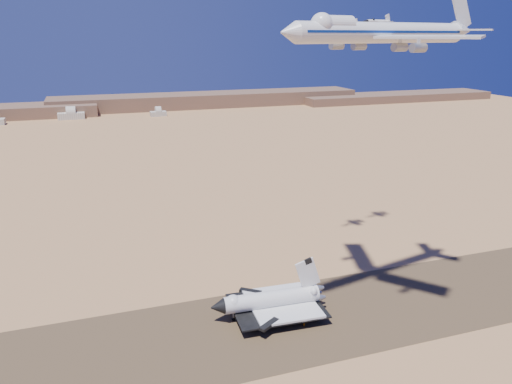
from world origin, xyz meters
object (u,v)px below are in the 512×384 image
object	(u,v)px
crew_b	(304,324)
carrier_747	(378,33)
shuttle	(271,301)
chase_jet_e	(378,21)
chase_jet_d	(345,26)
crew_c	(292,319)
crew_a	(307,320)

from	to	relation	value
crew_b	carrier_747	bearing A→B (deg)	-137.24
shuttle	chase_jet_e	world-z (taller)	chase_jet_e
shuttle	crew_b	xyz separation A→B (m)	(8.09, -10.75, -4.53)
crew_b	chase_jet_e	distance (m)	128.37
chase_jet_d	shuttle	bearing A→B (deg)	-155.67
crew_c	chase_jet_e	distance (m)	127.70
crew_a	chase_jet_d	distance (m)	114.82
shuttle	crew_c	xyz separation A→B (m)	(5.45, -6.39, -4.59)
crew_b	crew_a	bearing A→B (deg)	-90.34
crew_b	chase_jet_d	xyz separation A→B (m)	(38.33, 52.32, 96.69)
crew_c	chase_jet_d	distance (m)	115.50
carrier_747	crew_c	size ratio (longest dim) A/B	46.00
crew_c	chase_jet_d	world-z (taller)	chase_jet_d
carrier_747	crew_c	bearing A→B (deg)	157.91
crew_b	chase_jet_d	size ratio (longest dim) A/B	0.12
crew_a	carrier_747	bearing A→B (deg)	-93.58
chase_jet_d	chase_jet_e	world-z (taller)	chase_jet_e
crew_b	chase_jet_e	xyz separation A→B (m)	(56.94, 58.75, 98.92)
crew_a	chase_jet_d	bearing A→B (deg)	-33.84
shuttle	crew_a	world-z (taller)	shuttle
carrier_747	chase_jet_d	world-z (taller)	carrier_747
crew_a	chase_jet_e	distance (m)	126.53
shuttle	carrier_747	xyz separation A→B (m)	(29.13, -10.56, 89.61)
carrier_747	crew_b	bearing A→B (deg)	168.41
chase_jet_d	chase_jet_e	bearing A→B (deg)	1.54
shuttle	crew_b	size ratio (longest dim) A/B	23.14
crew_c	shuttle	bearing A→B (deg)	-27.92
crew_b	chase_jet_d	world-z (taller)	chase_jet_d
crew_b	crew_c	bearing A→B (deg)	-16.56
carrier_747	crew_a	distance (m)	96.00
shuttle	crew_c	size ratio (longest dim) A/B	25.01
crew_a	crew_c	world-z (taller)	crew_a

